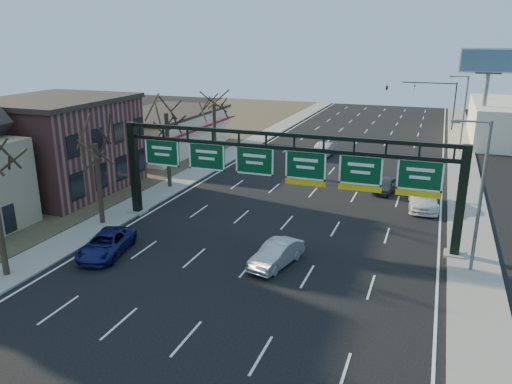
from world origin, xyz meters
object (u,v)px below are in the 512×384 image
at_px(sign_gantry, 282,170).
at_px(car_white_wagon, 423,198).
at_px(car_silver_sedan, 276,254).
at_px(car_blue_suv, 106,244).

height_order(sign_gantry, car_white_wagon, sign_gantry).
relative_size(car_silver_sedan, car_white_wagon, 0.79).
distance_m(sign_gantry, car_white_wagon, 13.58).
relative_size(sign_gantry, car_blue_suv, 4.83).
bearing_deg(car_blue_suv, car_silver_sedan, 0.52).
bearing_deg(sign_gantry, car_white_wagon, 44.98).
bearing_deg(car_blue_suv, sign_gantry, 27.22).
xyz_separation_m(car_blue_suv, car_silver_sedan, (10.68, 2.23, 0.02)).
relative_size(sign_gantry, car_silver_sedan, 5.59).
relative_size(car_blue_suv, car_silver_sedan, 1.16).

